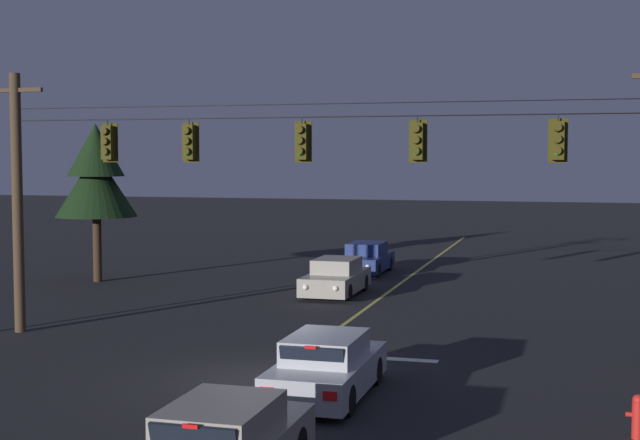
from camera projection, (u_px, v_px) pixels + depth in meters
name	position (u px, v px, depth m)	size (l,w,h in m)	color
ground_plane	(266.00, 381.00, 21.27)	(180.00, 180.00, 0.00)	black
lane_centre_stripe	(360.00, 313.00, 30.58)	(0.14, 60.00, 0.01)	#D1C64C
stop_bar_paint	(373.00, 358.00, 23.73)	(3.40, 0.36, 0.01)	silver
signal_span_assembly	(310.00, 203.00, 24.54)	(19.94, 0.32, 7.71)	#423021
traffic_light_leftmost	(108.00, 143.00, 26.04)	(0.48, 0.41, 1.22)	black
traffic_light_left_inner	(189.00, 142.00, 25.36)	(0.48, 0.41, 1.22)	black
traffic_light_centre	(301.00, 142.00, 24.48)	(0.48, 0.41, 1.22)	black
traffic_light_right_inner	(417.00, 141.00, 23.63)	(0.48, 0.41, 1.22)	black
traffic_light_rightmost	(558.00, 140.00, 22.68)	(0.48, 0.41, 1.22)	black
car_waiting_near_lane	(327.00, 367.00, 19.82)	(1.80, 4.33, 1.39)	#A5A5AD
car_oncoming_lead	(336.00, 278.00, 34.57)	(1.80, 4.42, 1.39)	gray
car_oncoming_trailing	(366.00, 259.00, 40.99)	(1.80, 4.42, 1.39)	navy
tree_verge_near	(96.00, 175.00, 37.99)	(3.40, 3.40, 6.65)	#332316
fire_hydrant	(638.00, 415.00, 16.87)	(0.44, 0.22, 0.84)	red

